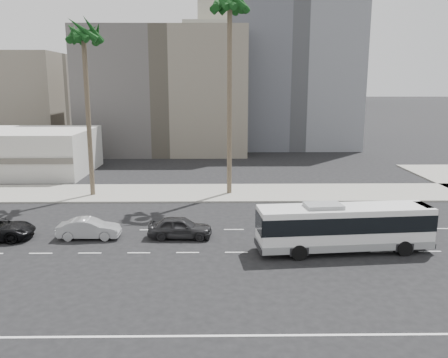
{
  "coord_description": "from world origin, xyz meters",
  "views": [
    {
      "loc": [
        -4.13,
        -26.56,
        10.18
      ],
      "look_at": [
        -3.7,
        4.0,
        3.8
      ],
      "focal_mm": 36.61,
      "sensor_mm": 36.0,
      "label": 1
    }
  ],
  "objects_px": {
    "car_a": "(180,227)",
    "palm_near": "(230,8)",
    "car_b": "(89,229)",
    "city_bus": "(344,226)",
    "palm_mid": "(84,38)"
  },
  "relations": [
    {
      "from": "city_bus",
      "to": "car_a",
      "type": "bearing_deg",
      "value": 160.24
    },
    {
      "from": "city_bus",
      "to": "car_b",
      "type": "bearing_deg",
      "value": 165.55
    },
    {
      "from": "city_bus",
      "to": "palm_mid",
      "type": "relative_size",
      "value": 0.7
    },
    {
      "from": "car_b",
      "to": "palm_mid",
      "type": "relative_size",
      "value": 0.26
    },
    {
      "from": "palm_near",
      "to": "car_b",
      "type": "bearing_deg",
      "value": -128.19
    },
    {
      "from": "car_a",
      "to": "palm_near",
      "type": "xyz_separation_m",
      "value": [
        3.62,
        12.34,
        15.88
      ]
    },
    {
      "from": "car_a",
      "to": "palm_near",
      "type": "height_order",
      "value": "palm_near"
    },
    {
      "from": "palm_near",
      "to": "car_a",
      "type": "bearing_deg",
      "value": -106.35
    },
    {
      "from": "car_a",
      "to": "palm_mid",
      "type": "bearing_deg",
      "value": 39.97
    },
    {
      "from": "car_b",
      "to": "palm_near",
      "type": "distance_m",
      "value": 22.39
    },
    {
      "from": "city_bus",
      "to": "palm_mid",
      "type": "bearing_deg",
      "value": 137.85
    },
    {
      "from": "car_a",
      "to": "palm_near",
      "type": "relative_size",
      "value": 0.23
    },
    {
      "from": "car_b",
      "to": "palm_near",
      "type": "relative_size",
      "value": 0.22
    },
    {
      "from": "city_bus",
      "to": "palm_mid",
      "type": "xyz_separation_m",
      "value": [
        -19.35,
        14.49,
        12.42
      ]
    },
    {
      "from": "city_bus",
      "to": "palm_mid",
      "type": "height_order",
      "value": "palm_mid"
    }
  ]
}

